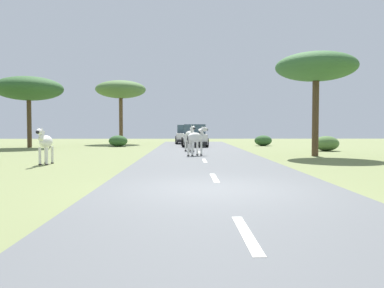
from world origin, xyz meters
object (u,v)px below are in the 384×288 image
zebra_0 (190,136)px  car_1 (194,136)px  tree_2 (29,89)px  bush_1 (118,141)px  car_0 (186,135)px  zebra_2 (196,138)px  bush_2 (263,141)px  tree_4 (316,68)px  zebra_1 (45,142)px  tree_0 (121,90)px  bush_0 (326,143)px

zebra_0 → car_1: bearing=-109.6°
tree_2 → bush_1: (6.56, 1.44, -4.05)m
zebra_0 → car_0: (-0.24, 12.44, -0.18)m
tree_2 → zebra_2: bearing=-37.3°
bush_1 → bush_2: 12.09m
zebra_2 → car_0: bearing=135.0°
car_1 → tree_4: (6.24, -10.33, 3.86)m
zebra_2 → bush_2: bearing=106.9°
bush_1 → zebra_0: bearing=-51.5°
zebra_0 → car_1: (0.42, 6.64, -0.18)m
tree_2 → zebra_1: bearing=-66.0°
tree_0 → bush_2: (12.74, -4.57, -4.69)m
tree_4 → tree_2: bearing=153.4°
zebra_2 → bush_1: bearing=161.8°
car_1 → zebra_2: bearing=87.6°
zebra_2 → tree_2: tree_2 is taller
bush_0 → bush_2: (-2.68, 7.40, -0.05)m
tree_2 → bush_0: bearing=-12.7°
zebra_0 → car_0: car_0 is taller
zebra_0 → bush_0: (8.97, 1.00, -0.54)m
zebra_0 → car_1: car_1 is taller
car_0 → tree_2: tree_2 is taller
tree_0 → tree_2: (-5.85, -7.18, -0.63)m
zebra_1 → car_0: size_ratio=0.38×
tree_4 → bush_0: (2.31, 4.69, -4.22)m
car_1 → tree_4: 12.67m
tree_0 → zebra_1: bearing=-88.9°
zebra_0 → car_1: size_ratio=0.39×
zebra_2 → car_0: (-0.53, 16.24, -0.14)m
tree_0 → zebra_2: bearing=-68.1°
zebra_2 → bush_0: (8.68, 4.79, -0.50)m
car_0 → bush_0: car_0 is taller
zebra_2 → zebra_0: bearing=137.4°
tree_0 → bush_1: size_ratio=3.98×
car_1 → tree_4: size_ratio=0.80×
car_1 → tree_4: bearing=119.5°
zebra_0 → tree_0: 15.06m
car_0 → bush_1: car_0 is taller
car_0 → car_1: 5.84m
zebra_1 → zebra_2: size_ratio=1.05×
zebra_2 → bush_2: size_ratio=1.08×
bush_0 → car_0: bearing=128.8°
zebra_2 → car_0: car_0 is taller
car_0 → tree_2: size_ratio=0.81×
bush_2 → car_1: bearing=-163.2°
car_1 → tree_0: 10.29m
bush_0 → tree_0: bearing=142.2°
car_0 → car_1: size_ratio=1.00×
zebra_1 → car_0: bearing=-106.8°
zebra_2 → bush_1: 12.58m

